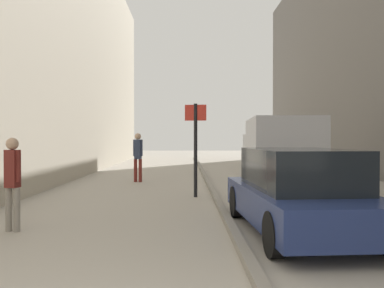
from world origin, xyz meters
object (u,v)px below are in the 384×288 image
(pedestrian_main_foreground, at_px, (138,154))
(pedestrian_mid_block, at_px, (12,177))
(delivery_van, at_px, (279,151))
(parked_car, at_px, (298,192))
(street_sign_post, at_px, (196,142))

(pedestrian_main_foreground, height_order, pedestrian_mid_block, pedestrian_main_foreground)
(delivery_van, relative_size, parked_car, 1.24)
(delivery_van, relative_size, street_sign_post, 2.04)
(parked_car, distance_m, street_sign_post, 4.67)
(pedestrian_main_foreground, relative_size, street_sign_post, 0.70)
(parked_car, bearing_deg, pedestrian_main_foreground, 111.43)
(pedestrian_mid_block, relative_size, delivery_van, 0.31)
(delivery_van, xyz_separation_m, parked_car, (-1.16, -6.47, -0.51))
(street_sign_post, bearing_deg, pedestrian_mid_block, 59.37)
(pedestrian_main_foreground, bearing_deg, parked_car, -56.31)
(pedestrian_main_foreground, distance_m, delivery_van, 5.20)
(pedestrian_main_foreground, height_order, street_sign_post, street_sign_post)
(street_sign_post, bearing_deg, delivery_van, -134.14)
(parked_car, bearing_deg, delivery_van, 76.68)
(pedestrian_mid_block, height_order, street_sign_post, street_sign_post)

